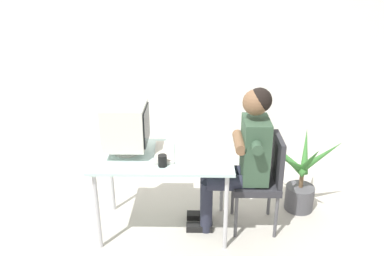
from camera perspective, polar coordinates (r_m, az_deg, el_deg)
name	(u,v)px	position (r m, az deg, el deg)	size (l,w,h in m)	color
ground_plane	(165,227)	(3.77, -3.89, -14.11)	(12.00, 12.00, 0.00)	#B2ADA3
wall_back	(199,38)	(4.48, 0.97, 12.88)	(8.00, 0.10, 3.00)	silver
desk	(163,162)	(3.41, -4.18, -4.94)	(1.18, 0.69, 0.74)	#B7B7BC
crt_monitor	(126,126)	(3.36, -9.57, 0.35)	(0.36, 0.39, 0.44)	silver
keyboard	(165,152)	(3.40, -4.00, -3.47)	(0.19, 0.44, 0.03)	silver
office_chair	(263,177)	(3.57, 10.21, -6.98)	(0.41, 0.41, 0.89)	#4C4C51
person_seated	(243,154)	(3.44, 7.37, -3.72)	(0.71, 0.55, 1.33)	#334C38
potted_plant	(301,180)	(3.99, 15.50, -7.27)	(0.71, 0.67, 0.81)	#4C4C51
desk_mug	(162,160)	(3.18, -4.30, -4.72)	(0.07, 0.08, 0.10)	black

